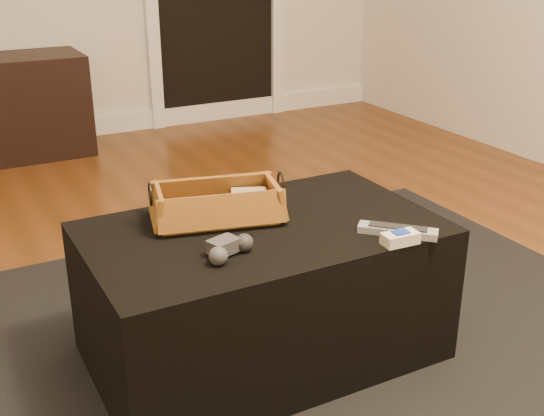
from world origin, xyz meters
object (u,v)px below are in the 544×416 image
ottoman (263,292)px  silver_remote (398,230)px  game_controller (228,248)px  tv_remote (212,215)px  cream_gadget (400,238)px  wicker_basket (218,206)px

ottoman → silver_remote: (0.30, -0.22, 0.22)m
game_controller → silver_remote: size_ratio=0.83×
tv_remote → cream_gadget: size_ratio=1.95×
wicker_basket → ottoman: bearing=-47.6°
wicker_basket → cream_gadget: size_ratio=4.04×
game_controller → cream_gadget: size_ratio=1.52×
tv_remote → silver_remote: bearing=-29.3°
game_controller → wicker_basket: bearing=72.5°
ottoman → cream_gadget: cream_gadget is taller
ottoman → game_controller: size_ratio=6.42×
wicker_basket → game_controller: wicker_basket is taller
tv_remote → wicker_basket: size_ratio=0.48×
game_controller → cream_gadget: 0.46m
game_controller → silver_remote: bearing=-11.3°
cream_gadget → wicker_basket: bearing=133.9°
wicker_basket → silver_remote: 0.52m
wicker_basket → cream_gadget: 0.53m
tv_remote → ottoman: bearing=-31.1°
wicker_basket → game_controller: size_ratio=2.65×
cream_gadget → tv_remote: bearing=136.3°
silver_remote → cream_gadget: (-0.03, -0.05, 0.01)m
tv_remote → wicker_basket: bearing=30.9°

